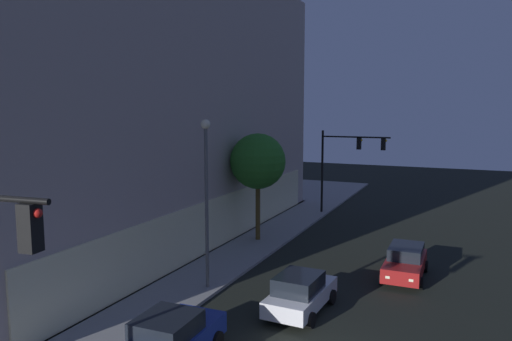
{
  "coord_description": "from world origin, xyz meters",
  "views": [
    {
      "loc": [
        -14.03,
        -4.31,
        8.35
      ],
      "look_at": [
        7.77,
        5.36,
        5.35
      ],
      "focal_mm": 34.08,
      "sensor_mm": 36.0,
      "label": 1
    }
  ],
  "objects_px": {
    "car_blue": "(171,338)",
    "car_red": "(405,262)",
    "traffic_light_far_corner": "(347,155)",
    "modern_building": "(25,88)",
    "car_white": "(300,293)",
    "street_lamp_sidewalk": "(206,183)",
    "sidewalk_tree": "(258,162)"
  },
  "relations": [
    {
      "from": "car_red",
      "to": "street_lamp_sidewalk",
      "type": "bearing_deg",
      "value": 123.9
    },
    {
      "from": "street_lamp_sidewalk",
      "to": "car_blue",
      "type": "height_order",
      "value": "street_lamp_sidewalk"
    },
    {
      "from": "modern_building",
      "to": "traffic_light_far_corner",
      "type": "height_order",
      "value": "modern_building"
    },
    {
      "from": "street_lamp_sidewalk",
      "to": "car_red",
      "type": "bearing_deg",
      "value": -56.1
    },
    {
      "from": "car_blue",
      "to": "car_red",
      "type": "height_order",
      "value": "car_blue"
    },
    {
      "from": "car_red",
      "to": "car_blue",
      "type": "bearing_deg",
      "value": 152.87
    },
    {
      "from": "traffic_light_far_corner",
      "to": "sidewalk_tree",
      "type": "relative_size",
      "value": 0.97
    },
    {
      "from": "street_lamp_sidewalk",
      "to": "car_blue",
      "type": "distance_m",
      "value": 7.82
    },
    {
      "from": "sidewalk_tree",
      "to": "car_blue",
      "type": "height_order",
      "value": "sidewalk_tree"
    },
    {
      "from": "traffic_light_far_corner",
      "to": "car_red",
      "type": "xyz_separation_m",
      "value": [
        -12.88,
        -6.12,
        -4.01
      ]
    },
    {
      "from": "modern_building",
      "to": "sidewalk_tree",
      "type": "height_order",
      "value": "modern_building"
    },
    {
      "from": "modern_building",
      "to": "car_blue",
      "type": "height_order",
      "value": "modern_building"
    },
    {
      "from": "traffic_light_far_corner",
      "to": "car_white",
      "type": "xyz_separation_m",
      "value": [
        -19.01,
        -2.69,
        -3.98
      ]
    },
    {
      "from": "street_lamp_sidewalk",
      "to": "car_red",
      "type": "distance_m",
      "value": 10.74
    },
    {
      "from": "car_white",
      "to": "car_blue",
      "type": "bearing_deg",
      "value": 155.34
    },
    {
      "from": "modern_building",
      "to": "car_white",
      "type": "relative_size",
      "value": 7.6
    },
    {
      "from": "street_lamp_sidewalk",
      "to": "sidewalk_tree",
      "type": "bearing_deg",
      "value": 8.02
    },
    {
      "from": "street_lamp_sidewalk",
      "to": "sidewalk_tree",
      "type": "relative_size",
      "value": 1.15
    },
    {
      "from": "modern_building",
      "to": "traffic_light_far_corner",
      "type": "xyz_separation_m",
      "value": [
        12.21,
        -20.21,
        -5.04
      ]
    },
    {
      "from": "traffic_light_far_corner",
      "to": "car_blue",
      "type": "bearing_deg",
      "value": -179.76
    },
    {
      "from": "street_lamp_sidewalk",
      "to": "sidewalk_tree",
      "type": "height_order",
      "value": "street_lamp_sidewalk"
    },
    {
      "from": "car_blue",
      "to": "car_red",
      "type": "distance_m",
      "value": 13.2
    },
    {
      "from": "modern_building",
      "to": "car_blue",
      "type": "bearing_deg",
      "value": -121.44
    },
    {
      "from": "traffic_light_far_corner",
      "to": "street_lamp_sidewalk",
      "type": "distance_m",
      "value": 18.51
    },
    {
      "from": "street_lamp_sidewalk",
      "to": "car_white",
      "type": "xyz_separation_m",
      "value": [
        -0.62,
        -4.76,
        -4.21
      ]
    },
    {
      "from": "sidewalk_tree",
      "to": "modern_building",
      "type": "bearing_deg",
      "value": 98.07
    },
    {
      "from": "modern_building",
      "to": "car_red",
      "type": "distance_m",
      "value": 27.85
    },
    {
      "from": "car_blue",
      "to": "car_white",
      "type": "xyz_separation_m",
      "value": [
        5.63,
        -2.58,
        -0.04
      ]
    },
    {
      "from": "car_blue",
      "to": "car_white",
      "type": "bearing_deg",
      "value": -24.66
    },
    {
      "from": "modern_building",
      "to": "car_white",
      "type": "bearing_deg",
      "value": -106.53
    },
    {
      "from": "modern_building",
      "to": "car_red",
      "type": "height_order",
      "value": "modern_building"
    },
    {
      "from": "car_blue",
      "to": "traffic_light_far_corner",
      "type": "bearing_deg",
      "value": 0.24
    }
  ]
}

